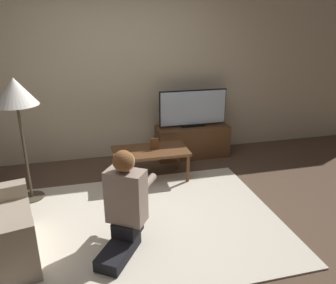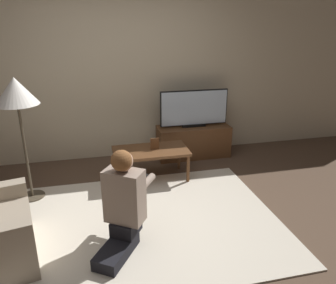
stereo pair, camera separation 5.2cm
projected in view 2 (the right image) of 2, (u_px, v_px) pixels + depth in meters
ground_plane at (142, 224)px, 3.38m from camera, size 10.00×10.00×0.00m
wall_back at (118, 70)px, 4.68m from camera, size 10.00×0.06×2.60m
rug at (142, 223)px, 3.37m from camera, size 2.82×2.07×0.02m
tv_stand at (193, 141)px, 4.99m from camera, size 1.09×0.39×0.48m
tv at (194, 108)px, 4.81m from camera, size 1.02×0.08×0.55m
coffee_table at (151, 153)px, 4.22m from camera, size 0.96×0.52×0.41m
floor_lamp at (16, 96)px, 3.45m from camera, size 0.46×0.46×1.42m
person_kneeling at (123, 202)px, 2.89m from camera, size 0.67×0.84×0.94m
picture_frame at (155, 144)px, 4.19m from camera, size 0.11×0.01×0.15m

